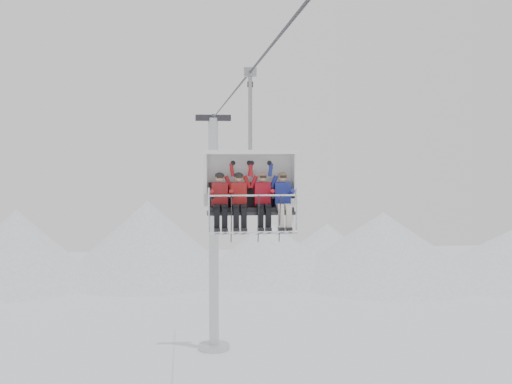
{
  "coord_description": "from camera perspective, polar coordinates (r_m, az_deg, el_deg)",
  "views": [
    {
      "loc": [
        -1.6,
        -14.41,
        11.33
      ],
      "look_at": [
        0.0,
        0.0,
        10.44
      ],
      "focal_mm": 45.0,
      "sensor_mm": 36.0,
      "label": 1
    }
  ],
  "objects": [
    {
      "name": "haul_cable",
      "position": [
        14.64,
        0.0,
        11.24
      ],
      "size": [
        0.06,
        50.0,
        0.06
      ],
      "primitive_type": "cylinder",
      "rotation": [
        1.57,
        0.0,
        0.0
      ],
      "color": "#2C2B30",
      "rests_on": "lift_tower_left"
    },
    {
      "name": "skier_far_right",
      "position": [
        15.75,
        2.41,
        -0.64
      ],
      "size": [
        0.39,
        1.69,
        1.57
      ],
      "color": "navy",
      "rests_on": "chairlift_carrier"
    },
    {
      "name": "ridgeline",
      "position": [
        57.1,
        -6.26,
        -5.07
      ],
      "size": [
        72.0,
        21.0,
        7.0
      ],
      "color": "white",
      "rests_on": "ground"
    },
    {
      "name": "skier_far_left",
      "position": [
        15.59,
        -3.22,
        -0.68
      ],
      "size": [
        0.39,
        1.69,
        1.57
      ],
      "color": "#A21C20",
      "rests_on": "chairlift_carrier"
    },
    {
      "name": "chairlift_carrier",
      "position": [
        15.93,
        -0.56,
        1.08
      ],
      "size": [
        2.28,
        1.17,
        3.98
      ],
      "color": "black",
      "rests_on": "haul_cable"
    },
    {
      "name": "skier_center_right",
      "position": [
        15.68,
        0.61,
        -0.65
      ],
      "size": [
        0.39,
        1.69,
        1.57
      ],
      "color": "red",
      "rests_on": "chairlift_carrier"
    },
    {
      "name": "skier_center_left",
      "position": [
        15.62,
        -1.53,
        -0.67
      ],
      "size": [
        0.39,
        1.69,
        1.57
      ],
      "color": "red",
      "rests_on": "chairlift_carrier"
    },
    {
      "name": "lift_tower_right",
      "position": [
        36.87,
        -3.78,
        -5.16
      ],
      "size": [
        2.0,
        1.8,
        13.48
      ],
      "color": "silver",
      "rests_on": "ground"
    }
  ]
}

